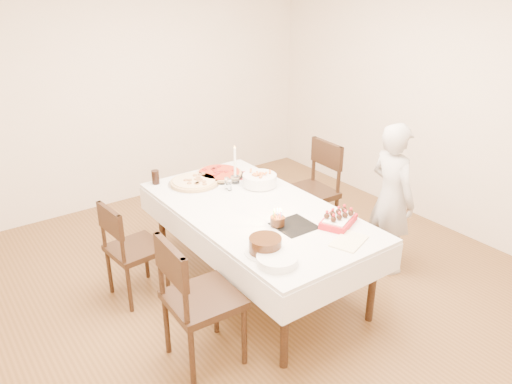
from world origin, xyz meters
TOP-DOWN VIEW (x-y plane):
  - floor at (0.00, 0.00)m, footprint 5.00×5.00m
  - wall_back at (0.00, 2.50)m, footprint 4.50×0.04m
  - wall_right at (2.25, 0.00)m, footprint 0.04×5.00m
  - dining_table at (-0.08, 0.08)m, footprint 1.71×2.38m
  - chair_right_savory at (0.85, 0.46)m, footprint 0.55×0.55m
  - chair_left_savory at (-0.98, 0.56)m, footprint 0.49×0.49m
  - chair_left_dessert at (-0.92, -0.46)m, footprint 0.54×0.54m
  - person at (1.09, -0.38)m, footprint 0.41×0.55m
  - pizza_white at (-0.24, 0.85)m, footprint 0.61×0.61m
  - pizza_pepperoni at (0.06, 0.89)m, footprint 0.63×0.63m
  - red_placemat at (0.24, 0.76)m, footprint 0.28×0.28m
  - pasta_bowl at (0.24, 0.46)m, footprint 0.34×0.34m
  - taper_candle at (0.09, 0.65)m, footprint 0.10×0.10m
  - shaker_pair at (-0.05, 0.53)m, footprint 0.10×0.10m
  - cola_glass at (-0.52, 1.07)m, footprint 0.08×0.08m
  - layer_cake at (-0.45, -0.53)m, footprint 0.30×0.30m
  - cake_board at (-0.02, -0.34)m, footprint 0.30×0.30m
  - birthday_cake at (-0.13, -0.27)m, footprint 0.12×0.12m
  - strawberry_box at (0.28, -0.53)m, footprint 0.37×0.32m
  - box_lid at (0.15, -0.77)m, footprint 0.34×0.29m
  - plate_stack at (-0.47, -0.70)m, footprint 0.37×0.37m
  - china_plate at (-0.37, -0.46)m, footprint 0.22×0.22m

SIDE VIEW (x-z plane):
  - floor at x=0.00m, z-range 0.00..0.00m
  - dining_table at x=-0.08m, z-range 0.00..0.75m
  - chair_left_savory at x=-0.98m, z-range 0.00..0.89m
  - chair_left_dessert at x=-0.92m, z-range 0.00..1.01m
  - chair_right_savory at x=0.85m, z-range 0.00..1.03m
  - person at x=1.09m, z-range 0.00..1.40m
  - red_placemat at x=0.24m, z-range 0.75..0.75m
  - cake_board at x=-0.02m, z-range 0.74..0.76m
  - box_lid at x=0.15m, z-range 0.74..0.76m
  - china_plate at x=-0.37m, z-range 0.75..0.76m
  - pizza_white at x=-0.24m, z-range 0.75..0.79m
  - pizza_pepperoni at x=0.06m, z-range 0.75..0.79m
  - plate_stack at x=-0.47m, z-range 0.75..0.81m
  - strawberry_box at x=0.28m, z-range 0.75..0.83m
  - shaker_pair at x=-0.05m, z-range 0.75..0.86m
  - pasta_bowl at x=0.24m, z-range 0.76..0.86m
  - layer_cake at x=-0.45m, z-range 0.75..0.87m
  - cola_glass at x=-0.52m, z-range 0.75..0.88m
  - birthday_cake at x=-0.13m, z-range 0.76..0.89m
  - taper_candle at x=0.09m, z-range 0.75..1.12m
  - wall_back at x=0.00m, z-range 0.00..2.70m
  - wall_right at x=2.25m, z-range 0.00..2.70m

